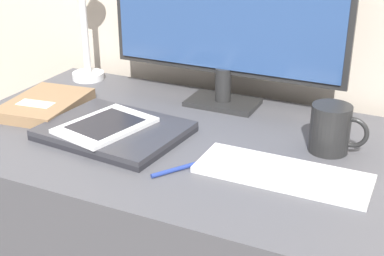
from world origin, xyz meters
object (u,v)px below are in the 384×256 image
(desk_lamp, at_px, (83,8))
(pen, at_px, (184,167))
(notebook, at_px, (45,105))
(coffee_mug, at_px, (331,129))
(laptop, at_px, (114,131))
(ereader, at_px, (106,125))
(keyboard, at_px, (282,173))

(desk_lamp, relative_size, pen, 2.65)
(notebook, height_order, coffee_mug, coffee_mug)
(laptop, distance_m, ereader, 0.03)
(desk_lamp, height_order, coffee_mug, desk_lamp)
(keyboard, xyz_separation_m, desk_lamp, (-0.68, 0.33, 0.20))
(keyboard, bearing_deg, coffee_mug, 69.01)
(ereader, bearing_deg, coffee_mug, 16.87)
(desk_lamp, bearing_deg, keyboard, -25.53)
(desk_lamp, xyz_separation_m, coffee_mug, (0.74, -0.18, -0.15))
(keyboard, distance_m, coffee_mug, 0.17)
(laptop, relative_size, pen, 2.55)
(laptop, xyz_separation_m, coffee_mug, (0.45, 0.13, 0.04))
(laptop, distance_m, desk_lamp, 0.46)
(desk_lamp, bearing_deg, ereader, -49.23)
(ereader, bearing_deg, pen, -15.50)
(laptop, xyz_separation_m, notebook, (-0.24, 0.06, 0.00))
(ereader, xyz_separation_m, desk_lamp, (-0.27, 0.32, 0.18))
(desk_lamp, distance_m, coffee_mug, 0.77)
(pen, bearing_deg, coffee_mug, 40.13)
(ereader, distance_m, desk_lamp, 0.45)
(keyboard, xyz_separation_m, ereader, (-0.41, 0.01, 0.02))
(laptop, relative_size, ereader, 1.41)
(laptop, bearing_deg, ereader, -131.66)
(keyboard, height_order, notebook, notebook)
(laptop, height_order, ereader, ereader)
(desk_lamp, xyz_separation_m, pen, (0.50, -0.38, -0.20))
(laptop, height_order, coffee_mug, coffee_mug)
(keyboard, xyz_separation_m, pen, (-0.18, -0.05, -0.00))
(ereader, relative_size, coffee_mug, 1.88)
(desk_lamp, relative_size, notebook, 1.36)
(laptop, xyz_separation_m, desk_lamp, (-0.29, 0.30, 0.19))
(keyboard, distance_m, notebook, 0.64)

